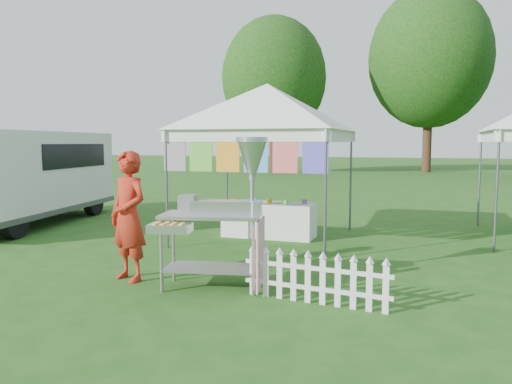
% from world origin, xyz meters
% --- Properties ---
extents(ground, '(120.00, 120.00, 0.00)m').
position_xyz_m(ground, '(0.00, 0.00, 0.00)').
color(ground, '#204F16').
rests_on(ground, ground).
extents(canopy_main, '(4.24, 4.24, 3.45)m').
position_xyz_m(canopy_main, '(0.00, 3.49, 2.99)').
color(canopy_main, '#59595E').
rests_on(canopy_main, ground).
extents(tree_left, '(6.40, 6.40, 9.53)m').
position_xyz_m(tree_left, '(-6.00, 24.00, 5.83)').
color(tree_left, '#3B2015').
rests_on(tree_left, ground).
extents(tree_mid, '(7.60, 7.60, 11.52)m').
position_xyz_m(tree_mid, '(3.00, 28.00, 7.14)').
color(tree_mid, '#3B2015').
rests_on(tree_mid, ground).
extents(donut_cart, '(1.42, 1.20, 1.95)m').
position_xyz_m(donut_cart, '(0.53, 0.09, 1.14)').
color(donut_cart, gray).
rests_on(donut_cart, ground).
extents(vendor, '(0.75, 0.63, 1.76)m').
position_xyz_m(vendor, '(-0.88, 0.03, 0.88)').
color(vendor, '#AC2415').
rests_on(vendor, ground).
extents(cargo_van, '(2.86, 5.37, 2.12)m').
position_xyz_m(cargo_van, '(-5.82, 3.42, 1.14)').
color(cargo_van, silver).
rests_on(cargo_van, ground).
extents(picket_fence, '(1.79, 0.24, 0.56)m').
position_xyz_m(picket_fence, '(1.74, -0.16, 0.29)').
color(picket_fence, silver).
rests_on(picket_fence, ground).
extents(display_table, '(1.80, 0.70, 0.69)m').
position_xyz_m(display_table, '(-0.01, 3.66, 0.34)').
color(display_table, white).
rests_on(display_table, ground).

